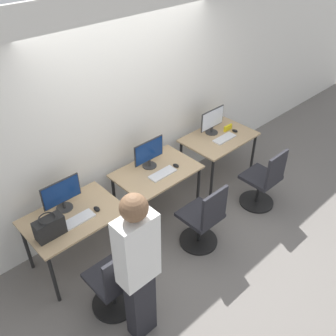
% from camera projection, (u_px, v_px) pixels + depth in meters
% --- Properties ---
extents(ground_plane, '(20.00, 20.00, 0.00)m').
position_uv_depth(ground_plane, '(175.00, 226.00, 4.94)').
color(ground_plane, slate).
extents(wall_back, '(12.00, 0.05, 2.80)m').
position_uv_depth(wall_back, '(130.00, 110.00, 4.62)').
color(wall_back, silver).
rests_on(wall_back, ground_plane).
extents(desk_left, '(1.05, 0.71, 0.73)m').
position_uv_depth(desk_left, '(74.00, 221.00, 4.10)').
color(desk_left, tan).
rests_on(desk_left, ground_plane).
extents(monitor_left, '(0.45, 0.19, 0.38)m').
position_uv_depth(monitor_left, '(62.00, 194.00, 4.04)').
color(monitor_left, '#2D2D2D').
rests_on(monitor_left, desk_left).
extents(keyboard_left, '(0.37, 0.14, 0.02)m').
position_uv_depth(keyboard_left, '(78.00, 220.00, 3.98)').
color(keyboard_left, silver).
rests_on(keyboard_left, desk_left).
extents(mouse_left, '(0.06, 0.09, 0.03)m').
position_uv_depth(mouse_left, '(97.00, 209.00, 4.12)').
color(mouse_left, black).
rests_on(mouse_left, desk_left).
extents(office_chair_left, '(0.48, 0.48, 0.92)m').
position_uv_depth(office_chair_left, '(115.00, 284.00, 3.74)').
color(office_chair_left, black).
rests_on(office_chair_left, ground_plane).
extents(person_left, '(0.36, 0.23, 1.74)m').
position_uv_depth(person_left, '(138.00, 266.00, 3.21)').
color(person_left, '#232328').
rests_on(person_left, ground_plane).
extents(desk_center, '(1.05, 0.71, 0.73)m').
position_uv_depth(desk_center, '(157.00, 176.00, 4.78)').
color(desk_center, tan).
rests_on(desk_center, ground_plane).
extents(monitor_center, '(0.45, 0.19, 0.38)m').
position_uv_depth(monitor_center, '(149.00, 153.00, 4.69)').
color(monitor_center, '#2D2D2D').
rests_on(monitor_center, desk_center).
extents(keyboard_center, '(0.37, 0.14, 0.02)m').
position_uv_depth(keyboard_center, '(163.00, 174.00, 4.65)').
color(keyboard_center, silver).
rests_on(keyboard_center, desk_center).
extents(mouse_center, '(0.06, 0.09, 0.03)m').
position_uv_depth(mouse_center, '(176.00, 166.00, 4.79)').
color(mouse_center, black).
rests_on(mouse_center, desk_center).
extents(office_chair_center, '(0.48, 0.48, 0.92)m').
position_uv_depth(office_chair_center, '(203.00, 221.00, 4.47)').
color(office_chair_center, black).
rests_on(office_chair_center, ground_plane).
extents(desk_right, '(1.05, 0.71, 0.73)m').
position_uv_depth(desk_right, '(219.00, 141.00, 5.45)').
color(desk_right, tan).
rests_on(desk_right, ground_plane).
extents(monitor_right, '(0.45, 0.19, 0.38)m').
position_uv_depth(monitor_right, '(212.00, 121.00, 5.38)').
color(monitor_right, '#2D2D2D').
rests_on(monitor_right, desk_right).
extents(keyboard_right, '(0.37, 0.14, 0.02)m').
position_uv_depth(keyboard_right, '(225.00, 138.00, 5.34)').
color(keyboard_right, silver).
rests_on(keyboard_right, desk_right).
extents(mouse_right, '(0.06, 0.09, 0.03)m').
position_uv_depth(mouse_right, '(235.00, 131.00, 5.50)').
color(mouse_right, black).
rests_on(mouse_right, desk_right).
extents(office_chair_right, '(0.48, 0.48, 0.92)m').
position_uv_depth(office_chair_right, '(263.00, 183.00, 5.07)').
color(office_chair_right, black).
rests_on(office_chair_right, ground_plane).
extents(handbag, '(0.30, 0.18, 0.25)m').
position_uv_depth(handbag, '(49.00, 227.00, 3.75)').
color(handbag, black).
rests_on(handbag, desk_left).
extents(placard_right, '(0.16, 0.03, 0.08)m').
position_uv_depth(placard_right, '(228.00, 128.00, 5.53)').
color(placard_right, yellow).
rests_on(placard_right, desk_right).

